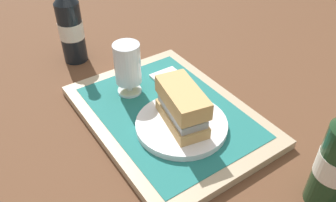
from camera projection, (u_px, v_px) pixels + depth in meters
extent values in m
plane|color=brown|center=(168.00, 119.00, 0.77)|extent=(3.00, 3.00, 0.00)
cube|color=tan|center=(168.00, 115.00, 0.76)|extent=(0.44, 0.32, 0.02)
cube|color=#1E6B66|center=(168.00, 111.00, 0.76)|extent=(0.38, 0.27, 0.00)
cylinder|color=white|center=(181.00, 125.00, 0.71)|extent=(0.19, 0.19, 0.01)
cube|color=tan|center=(182.00, 118.00, 0.70)|extent=(0.14, 0.09, 0.02)
cube|color=#9EA3A8|center=(182.00, 110.00, 0.69)|extent=(0.13, 0.08, 0.02)
cube|color=silver|center=(182.00, 106.00, 0.68)|extent=(0.12, 0.07, 0.01)
sphere|color=#47932D|center=(172.00, 88.00, 0.71)|extent=(0.04, 0.04, 0.04)
cube|color=tan|center=(182.00, 97.00, 0.67)|extent=(0.14, 0.09, 0.04)
cylinder|color=silver|center=(130.00, 90.00, 0.81)|extent=(0.06, 0.06, 0.01)
cylinder|color=silver|center=(129.00, 85.00, 0.80)|extent=(0.01, 0.01, 0.02)
cylinder|color=silver|center=(127.00, 64.00, 0.77)|extent=(0.06, 0.06, 0.09)
cylinder|color=gold|center=(128.00, 69.00, 0.77)|extent=(0.06, 0.06, 0.07)
cylinder|color=white|center=(127.00, 54.00, 0.75)|extent=(0.05, 0.05, 0.01)
cube|color=white|center=(171.00, 80.00, 0.85)|extent=(0.09, 0.07, 0.01)
cylinder|color=black|center=(72.00, 33.00, 0.92)|extent=(0.06, 0.06, 0.17)
cylinder|color=silver|center=(71.00, 30.00, 0.91)|extent=(0.07, 0.07, 0.05)
cylinder|color=#19381E|center=(336.00, 168.00, 0.55)|extent=(0.06, 0.06, 0.17)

